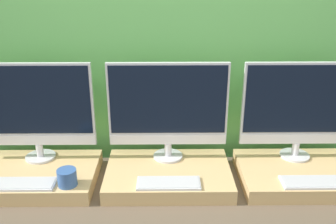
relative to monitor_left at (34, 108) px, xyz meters
name	(u,v)px	position (x,y,z in m)	size (l,w,h in m)	color
wall_back	(168,74)	(0.72, 0.21, 0.13)	(8.00, 0.04, 2.60)	#66B75B
workbench	(168,202)	(0.72, -0.22, -0.44)	(2.36, 0.73, 0.79)	brown
wooden_riser_left	(34,176)	(0.00, -0.13, -0.34)	(0.66, 0.45, 0.08)	tan
monitor_left	(34,108)	(0.00, 0.00, 0.00)	(0.64, 0.16, 0.55)	silver
keyboard_left	(23,184)	(0.00, -0.28, -0.29)	(0.31, 0.12, 0.01)	silver
mug	(67,178)	(0.22, -0.28, -0.26)	(0.09, 0.09, 0.08)	#335693
wooden_riser_center	(168,175)	(0.72, -0.13, -0.34)	(0.66, 0.45, 0.08)	tan
monitor_center	(168,107)	(0.72, 0.00, 0.00)	(0.64, 0.16, 0.55)	silver
keyboard_center	(169,183)	(0.72, -0.28, -0.29)	(0.31, 0.12, 0.01)	silver
wooden_riser_right	(301,174)	(1.43, -0.13, -0.34)	(0.66, 0.45, 0.08)	tan
monitor_right	(301,107)	(1.43, 0.00, 0.00)	(0.64, 0.16, 0.55)	silver
keyboard_right	(313,182)	(1.43, -0.28, -0.29)	(0.31, 0.12, 0.01)	silver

